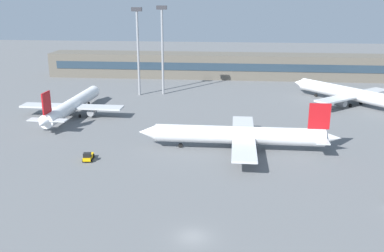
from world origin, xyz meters
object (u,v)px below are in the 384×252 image
(floodlight_tower_west, at_px, (138,46))
(floodlight_tower_east, at_px, (162,44))
(airplane_near, at_px, (237,135))
(airplane_far, at_px, (350,94))
(airplane_mid, at_px, (73,105))
(baggage_tug_yellow, at_px, (88,156))

(floodlight_tower_west, relative_size, floodlight_tower_east, 0.98)
(airplane_near, height_order, floodlight_tower_east, floodlight_tower_east)
(airplane_far, bearing_deg, airplane_near, -128.33)
(airplane_mid, bearing_deg, floodlight_tower_east, 54.32)
(airplane_near, xyz_separation_m, baggage_tug_yellow, (-28.60, -8.80, -2.31))
(airplane_near, relative_size, airplane_far, 1.22)
(airplane_far, bearing_deg, baggage_tug_yellow, -140.74)
(baggage_tug_yellow, bearing_deg, airplane_far, 39.26)
(floodlight_tower_east, bearing_deg, floodlight_tower_west, -165.48)
(baggage_tug_yellow, bearing_deg, floodlight_tower_east, 84.72)
(airplane_far, xyz_separation_m, baggage_tug_yellow, (-61.14, -49.96, -2.37))
(floodlight_tower_east, bearing_deg, baggage_tug_yellow, -95.28)
(airplane_far, relative_size, floodlight_tower_west, 1.25)
(airplane_near, relative_size, airplane_mid, 1.06)
(floodlight_tower_west, xyz_separation_m, floodlight_tower_east, (7.28, 1.89, 0.24))
(airplane_near, height_order, floodlight_tower_west, floodlight_tower_west)
(baggage_tug_yellow, height_order, floodlight_tower_west, floodlight_tower_west)
(airplane_far, distance_m, floodlight_tower_west, 64.54)
(airplane_near, bearing_deg, baggage_tug_yellow, -162.90)
(airplane_near, xyz_separation_m, floodlight_tower_east, (-23.21, 49.42, 12.60))
(airplane_near, bearing_deg, airplane_far, 51.67)
(airplane_near, distance_m, airplane_mid, 48.16)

